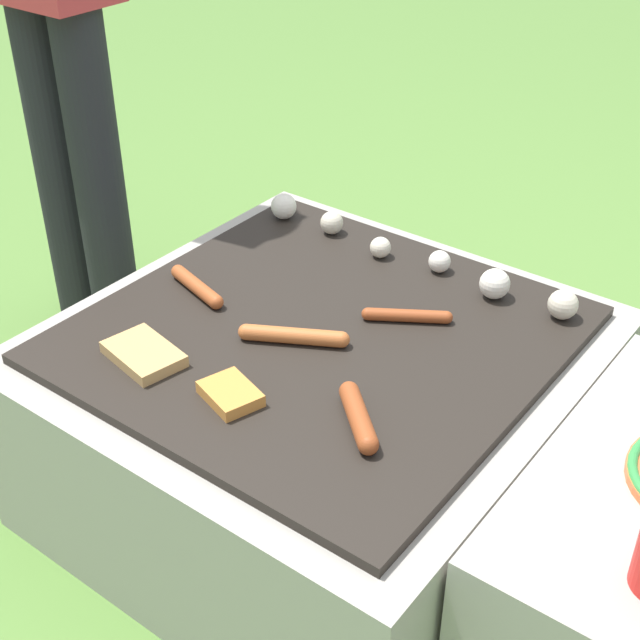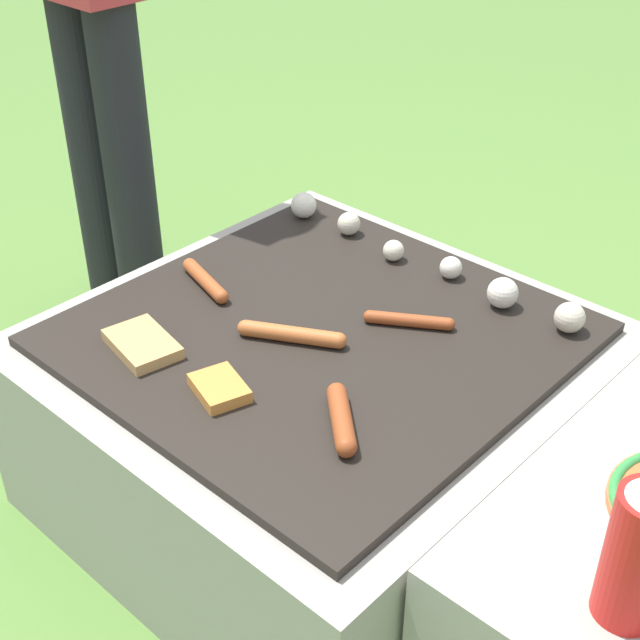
# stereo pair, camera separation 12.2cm
# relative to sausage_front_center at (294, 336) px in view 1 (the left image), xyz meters

# --- Properties ---
(ground_plane) EXTENTS (14.00, 14.00, 0.00)m
(ground_plane) POSITION_rel_sausage_front_center_xyz_m (0.01, 0.06, -0.39)
(ground_plane) COLOR #567F38
(grill) EXTENTS (0.84, 0.84, 0.37)m
(grill) POSITION_rel_sausage_front_center_xyz_m (0.01, 0.06, -0.20)
(grill) COLOR #9E998E
(grill) RESTS_ON ground_plane
(sausage_front_center) EXTENTS (0.17, 0.10, 0.03)m
(sausage_front_center) POSITION_rel_sausage_front_center_xyz_m (0.00, 0.00, 0.00)
(sausage_front_center) COLOR #B7602D
(sausage_front_center) RESTS_ON grill
(sausage_mid_right) EXTENTS (0.15, 0.06, 0.03)m
(sausage_mid_right) POSITION_rel_sausage_front_center_xyz_m (-0.24, 0.02, -0.00)
(sausage_mid_right) COLOR #A34C23
(sausage_mid_right) RESTS_ON grill
(sausage_back_center) EXTENTS (0.12, 0.11, 0.03)m
(sausage_back_center) POSITION_rel_sausage_front_center_xyz_m (0.21, -0.11, 0.00)
(sausage_back_center) COLOR #93421E
(sausage_back_center) RESTS_ON grill
(sausage_back_right) EXTENTS (0.13, 0.09, 0.02)m
(sausage_back_right) POSITION_rel_sausage_front_center_xyz_m (0.11, 0.17, -0.00)
(sausage_back_right) COLOR #93421E
(sausage_back_right) RESTS_ON grill
(bread_slice_right) EXTENTS (0.14, 0.11, 0.02)m
(bread_slice_right) POSITION_rel_sausage_front_center_xyz_m (-0.16, -0.18, -0.00)
(bread_slice_right) COLOR tan
(bread_slice_right) RESTS_ON grill
(bread_slice_center) EXTENTS (0.11, 0.09, 0.02)m
(bread_slice_center) POSITION_rel_sausage_front_center_xyz_m (0.02, -0.17, -0.00)
(bread_slice_center) COLOR #D18438
(bread_slice_center) RESTS_ON grill
(mushroom_row) EXTENTS (0.67, 0.07, 0.05)m
(mushroom_row) POSITION_rel_sausage_front_center_xyz_m (0.02, 0.34, 0.01)
(mushroom_row) COLOR silver
(mushroom_row) RESTS_ON grill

